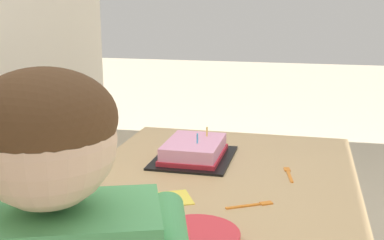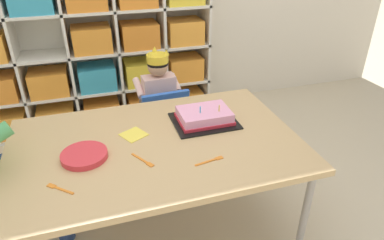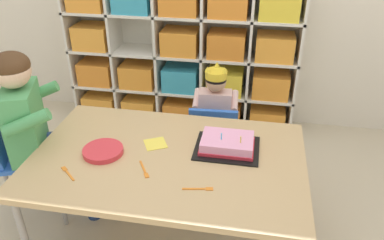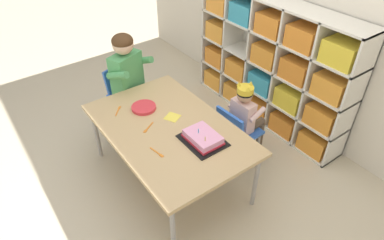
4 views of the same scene
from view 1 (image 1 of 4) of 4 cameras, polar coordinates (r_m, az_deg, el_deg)
name	(u,v)px [view 1 (image 1 of 4)]	position (r m, az deg, el deg)	size (l,w,h in m)	color
activity_table	(211,201)	(1.53, 2.20, -9.41)	(1.39, 0.89, 0.58)	tan
classroom_chair_blue	(62,214)	(1.94, -14.79, -10.48)	(0.35, 0.33, 0.60)	blue
child_with_crown	(34,175)	(1.93, -17.83, -6.05)	(0.30, 0.31, 0.83)	beige
birthday_cake_on_tray	(194,151)	(1.80, 0.23, -3.63)	(0.33, 0.27, 0.10)	black
paper_plate_stack	(197,238)	(1.21, 0.57, -13.46)	(0.21, 0.21, 0.03)	#DB333D
paper_napkin_square	(172,199)	(1.46, -2.37, -9.08)	(0.11, 0.11, 0.00)	#F4DB4C
fork_near_child_seat	(253,205)	(1.42, 7.02, -9.73)	(0.09, 0.13, 0.00)	orange
fork_by_napkin	(289,174)	(1.68, 11.13, -6.11)	(0.14, 0.04, 0.00)	orange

